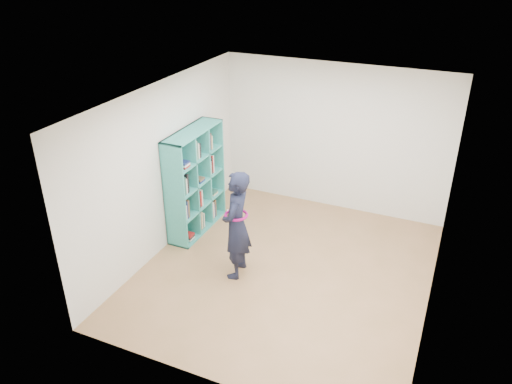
% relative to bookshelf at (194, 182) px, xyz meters
% --- Properties ---
extents(floor, '(4.50, 4.50, 0.00)m').
position_rel_bookshelf_xyz_m(floor, '(1.83, -0.55, -0.85)').
color(floor, olive).
rests_on(floor, ground).
extents(ceiling, '(4.50, 4.50, 0.00)m').
position_rel_bookshelf_xyz_m(ceiling, '(1.83, -0.55, 1.75)').
color(ceiling, white).
rests_on(ceiling, wall_back).
extents(wall_left, '(0.02, 4.50, 2.60)m').
position_rel_bookshelf_xyz_m(wall_left, '(-0.17, -0.55, 0.45)').
color(wall_left, silver).
rests_on(wall_left, floor).
extents(wall_right, '(0.02, 4.50, 2.60)m').
position_rel_bookshelf_xyz_m(wall_right, '(3.83, -0.55, 0.45)').
color(wall_right, silver).
rests_on(wall_right, floor).
extents(wall_back, '(4.00, 0.02, 2.60)m').
position_rel_bookshelf_xyz_m(wall_back, '(1.83, 1.70, 0.45)').
color(wall_back, silver).
rests_on(wall_back, floor).
extents(wall_front, '(4.00, 0.02, 2.60)m').
position_rel_bookshelf_xyz_m(wall_front, '(1.83, -2.80, 0.45)').
color(wall_front, silver).
rests_on(wall_front, floor).
extents(bookshelf, '(0.38, 1.31, 1.74)m').
position_rel_bookshelf_xyz_m(bookshelf, '(0.00, 0.00, 0.00)').
color(bookshelf, teal).
rests_on(bookshelf, floor).
extents(person, '(0.46, 0.64, 1.62)m').
position_rel_bookshelf_xyz_m(person, '(1.19, -0.88, -0.04)').
color(person, black).
rests_on(person, floor).
extents(smartphone, '(0.03, 0.11, 0.15)m').
position_rel_bookshelf_xyz_m(smartphone, '(1.03, -0.83, 0.06)').
color(smartphone, silver).
rests_on(smartphone, person).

